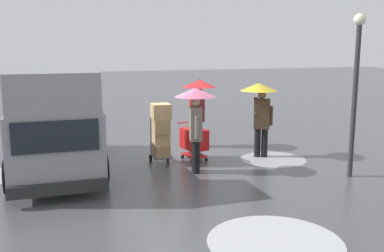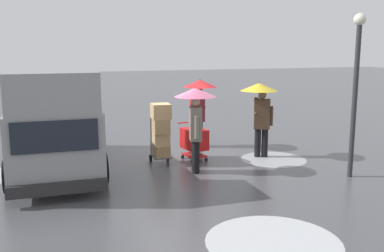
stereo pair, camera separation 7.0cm
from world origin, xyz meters
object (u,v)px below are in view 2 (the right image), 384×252
(shopping_cart_vendor, at_px, (194,140))
(hand_dolly_boxes, at_px, (161,130))
(pedestrian_pink_side, at_px, (195,109))
(pedestrian_white_side, at_px, (260,102))
(street_lamp, at_px, (356,79))
(cargo_van_parked_right, at_px, (54,126))
(pedestrian_black_side, at_px, (199,97))

(shopping_cart_vendor, relative_size, hand_dolly_boxes, 0.64)
(hand_dolly_boxes, xyz_separation_m, pedestrian_pink_side, (-0.62, 0.97, 0.66))
(pedestrian_white_side, xyz_separation_m, street_lamp, (-1.17, 2.47, 0.79))
(pedestrian_pink_side, height_order, pedestrian_white_side, same)
(cargo_van_parked_right, relative_size, pedestrian_white_side, 2.50)
(pedestrian_pink_side, relative_size, street_lamp, 0.56)
(pedestrian_black_side, bearing_deg, hand_dolly_boxes, 43.59)
(cargo_van_parked_right, relative_size, street_lamp, 1.39)
(pedestrian_pink_side, bearing_deg, shopping_cart_vendor, -107.88)
(cargo_van_parked_right, xyz_separation_m, shopping_cart_vendor, (-3.66, 0.02, -0.61))
(cargo_van_parked_right, bearing_deg, pedestrian_black_side, -161.59)
(pedestrian_black_side, bearing_deg, cargo_van_parked_right, 18.41)
(street_lamp, bearing_deg, pedestrian_white_side, -64.57)
(shopping_cart_vendor, height_order, street_lamp, street_lamp)
(pedestrian_pink_side, bearing_deg, cargo_van_parked_right, -18.38)
(shopping_cart_vendor, distance_m, pedestrian_white_side, 2.15)
(hand_dolly_boxes, distance_m, pedestrian_white_side, 2.93)
(pedestrian_white_side, bearing_deg, street_lamp, 115.43)
(cargo_van_parked_right, xyz_separation_m, pedestrian_pink_side, (-3.31, 1.10, 0.41))
(shopping_cart_vendor, xyz_separation_m, hand_dolly_boxes, (0.97, 0.11, 0.35))
(pedestrian_black_side, xyz_separation_m, pedestrian_white_side, (-1.20, 1.72, 0.01))
(pedestrian_pink_side, bearing_deg, hand_dolly_boxes, -57.33)
(cargo_van_parked_right, bearing_deg, hand_dolly_boxes, 177.27)
(hand_dolly_boxes, bearing_deg, street_lamp, 147.03)
(cargo_van_parked_right, relative_size, pedestrian_pink_side, 2.50)
(hand_dolly_boxes, bearing_deg, shopping_cart_vendor, -173.51)
(cargo_van_parked_right, height_order, street_lamp, street_lamp)
(shopping_cart_vendor, relative_size, pedestrian_white_side, 0.49)
(hand_dolly_boxes, distance_m, pedestrian_black_side, 2.37)
(cargo_van_parked_right, relative_size, shopping_cart_vendor, 5.15)
(pedestrian_black_side, distance_m, pedestrian_white_side, 2.09)
(cargo_van_parked_right, height_order, pedestrian_black_side, cargo_van_parked_right)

